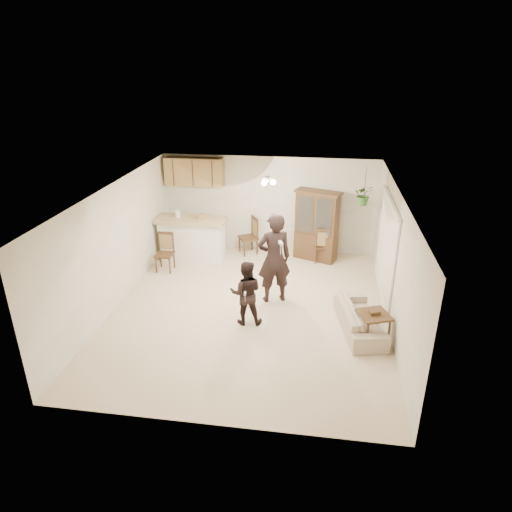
# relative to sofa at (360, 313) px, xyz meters

# --- Properties ---
(floor) EXTENTS (6.50, 6.50, 0.00)m
(floor) POSITION_rel_sofa_xyz_m (-2.18, 0.43, -0.37)
(floor) COLOR beige
(floor) RESTS_ON ground
(ceiling) EXTENTS (5.50, 6.50, 0.02)m
(ceiling) POSITION_rel_sofa_xyz_m (-2.18, 0.43, 2.13)
(ceiling) COLOR white
(ceiling) RESTS_ON wall_back
(wall_back) EXTENTS (5.50, 0.02, 2.50)m
(wall_back) POSITION_rel_sofa_xyz_m (-2.18, 3.68, 0.88)
(wall_back) COLOR silver
(wall_back) RESTS_ON ground
(wall_front) EXTENTS (5.50, 0.02, 2.50)m
(wall_front) POSITION_rel_sofa_xyz_m (-2.18, -2.82, 0.88)
(wall_front) COLOR silver
(wall_front) RESTS_ON ground
(wall_left) EXTENTS (0.02, 6.50, 2.50)m
(wall_left) POSITION_rel_sofa_xyz_m (-4.93, 0.43, 0.88)
(wall_left) COLOR silver
(wall_left) RESTS_ON ground
(wall_right) EXTENTS (0.02, 6.50, 2.50)m
(wall_right) POSITION_rel_sofa_xyz_m (0.57, 0.43, 0.88)
(wall_right) COLOR silver
(wall_right) RESTS_ON ground
(breakfast_bar) EXTENTS (1.60, 0.55, 1.00)m
(breakfast_bar) POSITION_rel_sofa_xyz_m (-4.03, 2.78, 0.13)
(breakfast_bar) COLOR white
(breakfast_bar) RESTS_ON floor
(bar_top) EXTENTS (1.75, 0.70, 0.08)m
(bar_top) POSITION_rel_sofa_xyz_m (-4.03, 2.78, 0.68)
(bar_top) COLOR tan
(bar_top) RESTS_ON breakfast_bar
(upper_cabinets) EXTENTS (1.50, 0.34, 0.70)m
(upper_cabinets) POSITION_rel_sofa_xyz_m (-4.08, 3.50, 1.73)
(upper_cabinets) COLOR olive
(upper_cabinets) RESTS_ON wall_back
(vertical_blinds) EXTENTS (0.06, 2.30, 2.10)m
(vertical_blinds) POSITION_rel_sofa_xyz_m (0.53, 1.33, 0.73)
(vertical_blinds) COLOR silver
(vertical_blinds) RESTS_ON wall_right
(ceiling_fixture) EXTENTS (0.36, 0.36, 0.20)m
(ceiling_fixture) POSITION_rel_sofa_xyz_m (-1.98, 1.63, 2.03)
(ceiling_fixture) COLOR #FFEEBF
(ceiling_fixture) RESTS_ON ceiling
(hanging_plant) EXTENTS (0.43, 0.37, 0.48)m
(hanging_plant) POSITION_rel_sofa_xyz_m (0.12, 2.83, 1.48)
(hanging_plant) COLOR #2E6127
(hanging_plant) RESTS_ON ceiling
(plant_cord) EXTENTS (0.01, 0.01, 0.65)m
(plant_cord) POSITION_rel_sofa_xyz_m (0.12, 2.83, 1.81)
(plant_cord) COLOR black
(plant_cord) RESTS_ON ceiling
(sofa) EXTENTS (1.08, 1.98, 0.73)m
(sofa) POSITION_rel_sofa_xyz_m (0.00, 0.00, 0.00)
(sofa) COLOR beige
(sofa) RESTS_ON floor
(adult) EXTENTS (0.77, 0.64, 1.80)m
(adult) POSITION_rel_sofa_xyz_m (-1.74, 0.91, 0.53)
(adult) COLOR black
(adult) RESTS_ON floor
(child) EXTENTS (0.71, 0.58, 1.35)m
(child) POSITION_rel_sofa_xyz_m (-2.17, -0.06, 0.31)
(child) COLOR black
(child) RESTS_ON floor
(china_hutch) EXTENTS (1.21, 0.81, 1.79)m
(china_hutch) POSITION_rel_sofa_xyz_m (-0.93, 3.24, 0.52)
(china_hutch) COLOR #362313
(china_hutch) RESTS_ON floor
(side_table) EXTENTS (0.68, 0.68, 0.64)m
(side_table) POSITION_rel_sofa_xyz_m (0.20, -0.37, -0.07)
(side_table) COLOR #362313
(side_table) RESTS_ON floor
(chair_bar) EXTENTS (0.41, 0.41, 0.93)m
(chair_bar) POSITION_rel_sofa_xyz_m (-4.50, 2.00, -0.10)
(chair_bar) COLOR #362313
(chair_bar) RESTS_ON floor
(chair_hutch_left) EXTENTS (0.60, 0.60, 0.98)m
(chair_hutch_left) POSITION_rel_sofa_xyz_m (-2.68, 3.34, -0.09)
(chair_hutch_left) COLOR #362313
(chair_hutch_left) RESTS_ON floor
(chair_hutch_right) EXTENTS (0.46, 0.46, 0.93)m
(chair_hutch_right) POSITION_rel_sofa_xyz_m (-0.75, 3.11, -0.10)
(chair_hutch_right) COLOR #362313
(chair_hutch_right) RESTS_ON floor
(controller_adult) EXTENTS (0.11, 0.18, 0.05)m
(controller_adult) POSITION_rel_sofa_xyz_m (-1.57, 0.49, 1.12)
(controller_adult) COLOR silver
(controller_adult) RESTS_ON adult
(controller_child) EXTENTS (0.05, 0.12, 0.03)m
(controller_child) POSITION_rel_sofa_xyz_m (-2.13, -0.36, 0.43)
(controller_child) COLOR silver
(controller_child) RESTS_ON child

